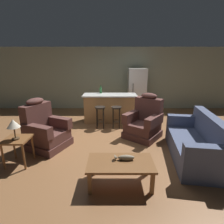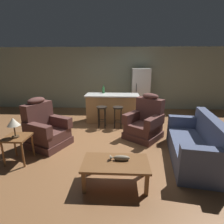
% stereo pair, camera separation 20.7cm
% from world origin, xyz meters
% --- Properties ---
extents(ground_plane, '(12.00, 12.00, 0.00)m').
position_xyz_m(ground_plane, '(0.00, 0.00, 0.00)').
color(ground_plane, brown).
extents(back_wall, '(12.00, 0.05, 2.60)m').
position_xyz_m(back_wall, '(0.00, 3.12, 1.30)').
color(back_wall, '#9EA88E').
rests_on(back_wall, ground_plane).
extents(coffee_table, '(1.10, 0.60, 0.42)m').
position_xyz_m(coffee_table, '(0.21, -1.93, 0.36)').
color(coffee_table, brown).
rests_on(coffee_table, ground_plane).
extents(fish_figurine, '(0.34, 0.10, 0.10)m').
position_xyz_m(fish_figurine, '(0.28, -1.88, 0.46)').
color(fish_figurine, '#4C3823').
rests_on(fish_figurine, coffee_table).
extents(couch, '(1.11, 2.00, 0.94)m').
position_xyz_m(couch, '(1.87, -1.09, 0.34)').
color(couch, '#4C5675').
rests_on(couch, ground_plane).
extents(recliner_near_lamp, '(1.12, 1.12, 1.20)m').
position_xyz_m(recliner_near_lamp, '(-1.54, -0.57, 0.42)').
color(recliner_near_lamp, brown).
rests_on(recliner_near_lamp, ground_plane).
extents(recliner_near_island, '(1.18, 1.18, 1.20)m').
position_xyz_m(recliner_near_island, '(0.96, 0.04, 0.42)').
color(recliner_near_island, brown).
rests_on(recliner_near_island, ground_plane).
extents(end_table, '(0.48, 0.48, 0.56)m').
position_xyz_m(end_table, '(-1.81, -1.32, 0.46)').
color(end_table, brown).
rests_on(end_table, ground_plane).
extents(table_lamp, '(0.24, 0.24, 0.41)m').
position_xyz_m(table_lamp, '(-1.81, -1.36, 0.87)').
color(table_lamp, '#4C3823').
rests_on(table_lamp, end_table).
extents(kitchen_island, '(1.80, 0.70, 0.95)m').
position_xyz_m(kitchen_island, '(0.00, 1.35, 0.48)').
color(kitchen_island, '#AD7F4C').
rests_on(kitchen_island, ground_plane).
extents(bar_stool_left, '(0.32, 0.32, 0.68)m').
position_xyz_m(bar_stool_left, '(-0.29, 0.72, 0.47)').
color(bar_stool_left, black).
rests_on(bar_stool_left, ground_plane).
extents(bar_stool_right, '(0.32, 0.32, 0.68)m').
position_xyz_m(bar_stool_right, '(0.21, 0.72, 0.47)').
color(bar_stool_right, black).
rests_on(bar_stool_right, ground_plane).
extents(refrigerator, '(0.70, 0.69, 1.76)m').
position_xyz_m(refrigerator, '(1.07, 2.55, 0.88)').
color(refrigerator, white).
rests_on(refrigerator, ground_plane).
extents(bottle_tall_green, '(0.09, 0.09, 0.28)m').
position_xyz_m(bottle_tall_green, '(-0.32, 1.60, 1.06)').
color(bottle_tall_green, '#2D6B38').
rests_on(bottle_tall_green, kitchen_island).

